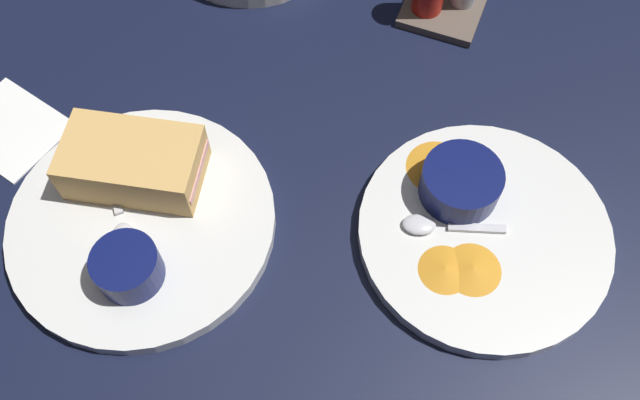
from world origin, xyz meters
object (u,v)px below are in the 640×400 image
at_px(sandwich_half_near, 133,163).
at_px(ramekin_dark_sauce, 127,267).
at_px(plate_chips_companion, 484,233).
at_px(plate_sandwich_main, 143,222).
at_px(spoon_by_gravy_ramekin, 433,225).
at_px(spoon_by_dark_ramekin, 122,226).
at_px(ramekin_light_gravy, 461,182).

height_order(sandwich_half_near, ramekin_dark_sauce, sandwich_half_near).
bearing_deg(ramekin_dark_sauce, plate_chips_companion, 29.38).
distance_m(plate_sandwich_main, spoon_by_gravy_ramekin, 0.28).
height_order(plate_sandwich_main, ramekin_dark_sauce, ramekin_dark_sauce).
xyz_separation_m(ramekin_dark_sauce, spoon_by_gravy_ramekin, (0.24, 0.15, -0.02)).
height_order(spoon_by_dark_ramekin, plate_chips_companion, spoon_by_dark_ramekin).
bearing_deg(plate_sandwich_main, plate_chips_companion, 19.35).
relative_size(sandwich_half_near, plate_chips_companion, 0.60).
bearing_deg(spoon_by_gravy_ramekin, ramekin_light_gravy, 75.70).
height_order(sandwich_half_near, spoon_by_dark_ramekin, sandwich_half_near).
xyz_separation_m(plate_sandwich_main, ramekin_light_gravy, (0.28, 0.14, 0.03)).
distance_m(ramekin_light_gravy, spoon_by_gravy_ramekin, 0.05).
xyz_separation_m(plate_sandwich_main, spoon_by_dark_ramekin, (-0.01, -0.01, 0.01)).
bearing_deg(sandwich_half_near, spoon_by_gravy_ramekin, 10.07).
relative_size(ramekin_dark_sauce, plate_chips_companion, 0.25).
xyz_separation_m(spoon_by_dark_ramekin, plate_chips_companion, (0.32, 0.12, -0.01)).
bearing_deg(ramekin_light_gravy, ramekin_dark_sauce, -142.67).
distance_m(plate_sandwich_main, ramekin_light_gravy, 0.31).
bearing_deg(ramekin_dark_sauce, ramekin_light_gravy, 37.33).
relative_size(plate_sandwich_main, plate_chips_companion, 1.06).
bearing_deg(sandwich_half_near, ramekin_dark_sauce, -64.41).
distance_m(plate_sandwich_main, spoon_by_dark_ramekin, 0.02).
height_order(sandwich_half_near, plate_chips_companion, sandwich_half_near).
relative_size(ramekin_dark_sauce, spoon_by_gravy_ramekin, 0.62).
height_order(spoon_by_dark_ramekin, ramekin_light_gravy, ramekin_light_gravy).
xyz_separation_m(sandwich_half_near, ramekin_dark_sauce, (0.05, -0.10, -0.00)).
distance_m(sandwich_half_near, spoon_by_dark_ramekin, 0.06).
xyz_separation_m(plate_sandwich_main, ramekin_dark_sauce, (0.02, -0.05, 0.03)).
distance_m(ramekin_dark_sauce, ramekin_light_gravy, 0.32).
xyz_separation_m(ramekin_dark_sauce, spoon_by_dark_ramekin, (-0.03, 0.04, -0.02)).
bearing_deg(spoon_by_gravy_ramekin, ramekin_dark_sauce, -148.67).
bearing_deg(plate_chips_companion, spoon_by_gravy_ramekin, -161.62).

